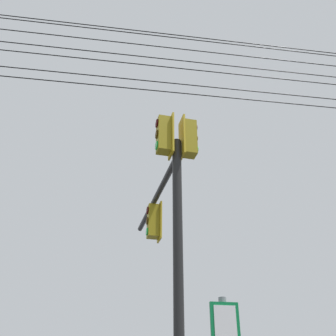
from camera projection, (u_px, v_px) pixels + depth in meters
signal_mast_assembly at (170, 218)px, 9.05m from camera, size 4.58×1.92×7.62m
overhead_wire_span at (113, 53)px, 10.29m from camera, size 7.64×34.09×2.21m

